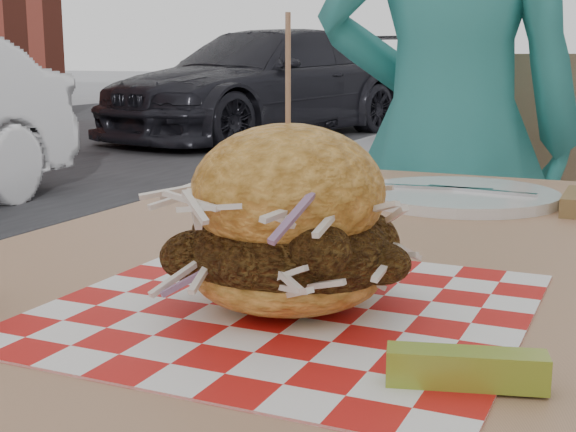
% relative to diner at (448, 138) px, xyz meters
% --- Properties ---
extents(diner, '(0.63, 0.48, 1.55)m').
position_rel_diner_xyz_m(diner, '(0.00, 0.00, 0.00)').
color(diner, teal).
rests_on(diner, ground).
extents(car_dark, '(2.80, 4.61, 1.25)m').
position_rel_diner_xyz_m(car_dark, '(-3.75, 6.79, -0.15)').
color(car_dark, black).
rests_on(car_dark, ground).
extents(patio_table, '(0.80, 1.20, 0.75)m').
position_rel_diner_xyz_m(patio_table, '(0.15, -0.94, -0.10)').
color(patio_table, tan).
rests_on(patio_table, ground).
extents(patio_chair, '(0.43, 0.44, 0.95)m').
position_rel_diner_xyz_m(patio_chair, '(0.15, 0.16, -0.22)').
color(patio_chair, tan).
rests_on(patio_chair, ground).
extents(paper_liner, '(0.36, 0.36, 0.00)m').
position_rel_diner_xyz_m(paper_liner, '(0.14, -1.12, -0.02)').
color(paper_liner, red).
rests_on(paper_liner, patio_table).
extents(sandwich, '(0.20, 0.20, 0.23)m').
position_rel_diner_xyz_m(sandwich, '(0.14, -1.12, 0.04)').
color(sandwich, gold).
rests_on(sandwich, paper_liner).
extents(pickle_spear, '(0.10, 0.05, 0.02)m').
position_rel_diner_xyz_m(pickle_spear, '(0.30, -1.22, -0.01)').
color(pickle_spear, '#A0A52F').
rests_on(pickle_spear, paper_liner).
extents(place_setting, '(0.27, 0.27, 0.02)m').
position_rel_diner_xyz_m(place_setting, '(0.15, -0.59, -0.02)').
color(place_setting, white).
rests_on(place_setting, patio_table).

